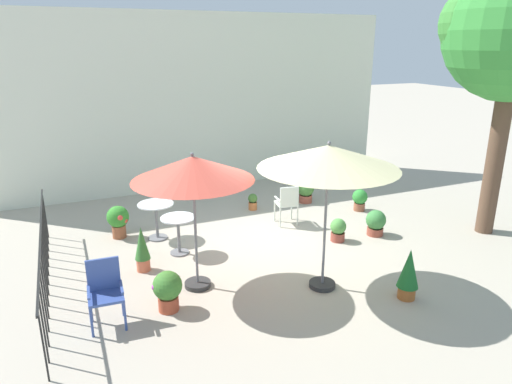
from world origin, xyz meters
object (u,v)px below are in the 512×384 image
Objects in this scene: potted_plant_7 at (376,222)px; potted_plant_4 at (338,229)px; patio_chair_0 at (105,288)px; cafe_table_0 at (156,214)px; potted_plant_1 at (409,273)px; potted_plant_8 at (360,199)px; patio_umbrella_0 at (328,158)px; potted_plant_3 at (306,190)px; potted_plant_6 at (118,219)px; potted_plant_2 at (253,201)px; patio_umbrella_1 at (193,170)px; potted_plant_5 at (142,248)px; cafe_table_1 at (178,229)px; patio_chair_1 at (287,202)px; potted_plant_0 at (168,289)px.

potted_plant_4 is at bearing 177.04° from potted_plant_7.
patio_chair_0 is at bearing -168.43° from potted_plant_7.
cafe_table_0 is 0.90× the size of potted_plant_1.
cafe_table_0 is at bearing 177.24° from potted_plant_8.
patio_umbrella_0 is 4.23× the size of potted_plant_3.
potted_plant_8 is at bearing -6.13° from potted_plant_6.
potted_plant_2 is 1.46m from potted_plant_3.
potted_plant_6 is (-4.12, 1.96, 0.15)m from potted_plant_4.
potted_plant_8 is (4.68, 2.03, -1.74)m from patio_umbrella_1.
potted_plant_8 is (6.18, 2.55, -0.28)m from patio_chair_0.
cafe_table_0 is at bearing 124.37° from patio_umbrella_0.
patio_umbrella_1 reaches higher than cafe_table_0.
potted_plant_1 is (2.97, -1.68, -1.58)m from patio_umbrella_1.
potted_plant_6 is at bearing 154.62° from potted_plant_4.
cafe_table_0 is 4.61m from potted_plant_7.
potted_plant_1 is at bearing -47.89° from potted_plant_6.
potted_plant_5 is at bearing -168.56° from potted_plant_8.
cafe_table_1 is at bearing 133.79° from potted_plant_1.
cafe_table_1 is at bearing 88.44° from patio_umbrella_1.
potted_plant_2 is 0.58× the size of potted_plant_6.
patio_chair_1 is 1.65m from potted_plant_3.
patio_chair_1 is (4.14, 2.41, -0.02)m from patio_chair_0.
patio_chair_1 reaches higher than potted_plant_5.
potted_plant_1 is at bearing -35.26° from potted_plant_5.
cafe_table_1 reaches higher than potted_plant_6.
potted_plant_4 is (3.40, -1.59, -0.29)m from cafe_table_0.
potted_plant_5 is 1.59× the size of potted_plant_8.
potted_plant_3 is 4.99m from potted_plant_5.
patio_umbrella_0 is at bearing -146.03° from potted_plant_7.
potted_plant_8 is (0.58, 1.40, 0.00)m from potted_plant_7.
potted_plant_5 is at bearing 144.74° from potted_plant_1.
potted_plant_6 is 5.64m from potted_plant_8.
cafe_table_1 is 1.16× the size of potted_plant_0.
potted_plant_5 reaches higher than cafe_table_1.
patio_chair_0 is 1.78× the size of potted_plant_7.
patio_chair_1 is at bearing 15.95° from potted_plant_5.
potted_plant_3 is at bearing 80.52° from potted_plant_1.
cafe_table_1 is at bearing -171.98° from potted_plant_8.
patio_chair_1 is (2.64, 1.90, -1.49)m from patio_umbrella_1.
patio_chair_1 is at bearing -7.36° from cafe_table_0.
patio_umbrella_1 is 3.76m from potted_plant_1.
cafe_table_1 is at bearing -142.75° from potted_plant_2.
potted_plant_5 is at bearing -164.05° from patio_chair_1.
cafe_table_1 is at bearing 169.58° from potted_plant_7.
potted_plant_0 reaches higher than potted_plant_7.
cafe_table_1 is 2.87m from potted_plant_2.
potted_plant_1 is 2.11× the size of potted_plant_2.
patio_chair_1 is 1.95m from potted_plant_7.
potted_plant_6 is at bearing 127.61° from cafe_table_1.
potted_plant_0 is 1.47m from potted_plant_5.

